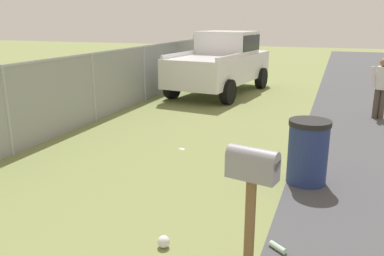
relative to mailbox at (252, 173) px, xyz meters
name	(u,v)px	position (x,y,z in m)	size (l,w,h in m)	color
mailbox	(252,173)	(0.00, 0.00, 0.00)	(0.30, 0.53, 1.32)	brown
pickup_truck	(222,61)	(9.70, 3.11, 0.05)	(5.08, 2.70, 2.09)	silver
trash_bin	(308,152)	(2.51, -0.37, -0.54)	(0.64, 0.64, 1.02)	navy
pedestrian	(381,84)	(7.47, -1.77, -0.16)	(0.30, 0.57, 1.56)	#4C4238
fence_section	(56,94)	(3.31, 4.99, -0.13)	(19.55, 0.07, 1.71)	#9EA3A8
litter_bottle_midfield_a	(278,247)	(0.42, -0.24, -1.02)	(0.07, 0.07, 0.22)	#B2D8BF
litter_bag_near_hydrant	(164,242)	(0.03, 0.98, -0.98)	(0.14, 0.14, 0.14)	silver
litter_wrapper_far_scatter	(182,149)	(3.36, 2.08, -1.05)	(0.12, 0.08, 0.01)	silver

